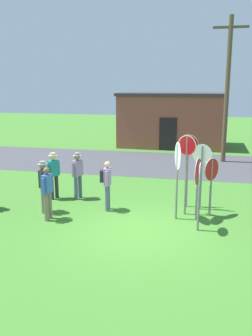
{
  "coord_description": "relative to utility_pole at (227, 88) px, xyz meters",
  "views": [
    {
      "loc": [
        1.83,
        -9.73,
        4.18
      ],
      "look_at": [
        -0.92,
        2.52,
        1.3
      ],
      "focal_mm": 39.17,
      "sensor_mm": 36.0,
      "label": 1
    }
  ],
  "objects": [
    {
      "name": "person_with_sunhat",
      "position": [
        -5.51,
        -8.12,
        -3.01
      ],
      "size": [
        0.35,
        0.53,
        1.74
      ],
      "color": "#4C5670",
      "rests_on": "ground"
    },
    {
      "name": "stop_sign_tallest",
      "position": [
        -0.71,
        -8.91,
        -2.69
      ],
      "size": [
        0.44,
        0.64,
        1.92
      ],
      "color": "slate",
      "rests_on": "ground"
    },
    {
      "name": "person_near_signs",
      "position": [
        -6.1,
        -9.77,
        -3.01
      ],
      "size": [
        0.32,
        0.56,
        1.74
      ],
      "color": "#7A6B56",
      "rests_on": "ground"
    },
    {
      "name": "stop_sign_far_back",
      "position": [
        -1.51,
        -8.95,
        -2.26
      ],
      "size": [
        0.58,
        0.31,
        2.61
      ],
      "color": "slate",
      "rests_on": "ground"
    },
    {
      "name": "street_asphalt",
      "position": [
        -2.73,
        -1.29,
        -3.99
      ],
      "size": [
        60.0,
        6.4,
        0.01
      ],
      "primitive_type": "cube",
      "color": "#424247",
      "rests_on": "ground"
    },
    {
      "name": "stop_sign_rear_right",
      "position": [
        -1.13,
        -9.32,
        -2.64
      ],
      "size": [
        0.18,
        0.87,
        1.98
      ],
      "color": "slate",
      "rests_on": "ground"
    },
    {
      "name": "person_in_dark_shirt",
      "position": [
        -6.37,
        -8.33,
        -3.01
      ],
      "size": [
        0.37,
        0.51,
        1.74
      ],
      "color": "#2D2D33",
      "rests_on": "ground"
    },
    {
      "name": "stop_sign_rear_left",
      "position": [
        -1.05,
        -10.26,
        -2.62
      ],
      "size": [
        0.07,
        0.69,
        2.03
      ],
      "color": "slate",
      "rests_on": "ground"
    },
    {
      "name": "building_background",
      "position": [
        -3.37,
        4.83,
        -2.18
      ],
      "size": [
        7.06,
        4.3,
        3.62
      ],
      "color": "brown",
      "rests_on": "ground"
    },
    {
      "name": "person_in_teal",
      "position": [
        -4.12,
        -9.11,
        -3.01
      ],
      "size": [
        0.39,
        0.56,
        1.69
      ],
      "color": "#4C5670",
      "rests_on": "ground"
    },
    {
      "name": "utility_pole",
      "position": [
        0.0,
        0.0,
        0.0
      ],
      "size": [
        1.8,
        0.24,
        7.63
      ],
      "color": "brown",
      "rests_on": "ground"
    },
    {
      "name": "ground_plane",
      "position": [
        -2.73,
        -10.79,
        -3.99
      ],
      "size": [
        80.0,
        80.0,
        0.0
      ],
      "primitive_type": "plane",
      "color": "#3D7528"
    },
    {
      "name": "stop_sign_center_cluster",
      "position": [
        -1.76,
        -9.44,
        -2.28
      ],
      "size": [
        0.25,
        0.83,
        2.47
      ],
      "color": "slate",
      "rests_on": "ground"
    },
    {
      "name": "stop_sign_leaning_right",
      "position": [
        -1.53,
        -8.13,
        -2.28
      ],
      "size": [
        0.71,
        0.21,
        2.53
      ],
      "color": "slate",
      "rests_on": "ground"
    },
    {
      "name": "person_on_left",
      "position": [
        -5.68,
        -10.39,
        -3.04
      ],
      "size": [
        0.24,
        0.57,
        1.69
      ],
      "color": "#7A6B56",
      "rests_on": "ground"
    },
    {
      "name": "stop_sign_leaning_left",
      "position": [
        -1.04,
        -8.33,
        -2.48
      ],
      "size": [
        0.65,
        0.15,
        2.25
      ],
      "color": "slate",
      "rests_on": "ground"
    }
  ]
}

